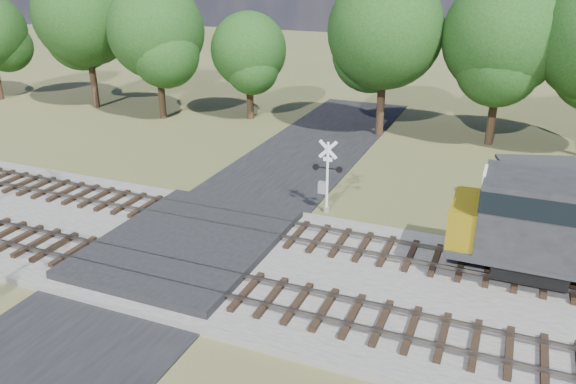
% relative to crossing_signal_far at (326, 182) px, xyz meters
% --- Properties ---
extents(ground, '(160.00, 160.00, 0.00)m').
position_rel_crossing_signal_far_xyz_m(ground, '(-4.06, -6.61, -1.55)').
color(ground, '#464C28').
rests_on(ground, ground).
extents(ballast_bed, '(140.00, 10.00, 0.30)m').
position_rel_crossing_signal_far_xyz_m(ballast_bed, '(5.94, -6.11, -1.40)').
color(ballast_bed, gray).
rests_on(ballast_bed, ground).
extents(road, '(7.00, 60.00, 0.08)m').
position_rel_crossing_signal_far_xyz_m(road, '(-4.06, -6.61, -1.51)').
color(road, black).
rests_on(road, ground).
extents(crossing_panel, '(7.00, 9.00, 0.62)m').
position_rel_crossing_signal_far_xyz_m(crossing_panel, '(-4.06, -6.11, -1.23)').
color(crossing_panel, '#262628').
rests_on(crossing_panel, ground).
extents(track_near, '(140.00, 2.60, 0.33)m').
position_rel_crossing_signal_far_xyz_m(track_near, '(-0.93, -8.61, -1.13)').
color(track_near, black).
rests_on(track_near, ballast_bed).
extents(track_far, '(140.00, 2.60, 0.33)m').
position_rel_crossing_signal_far_xyz_m(track_far, '(-0.93, -3.61, -1.13)').
color(track_far, black).
rests_on(track_far, ballast_bed).
extents(crossing_signal_far, '(1.50, 0.32, 3.72)m').
position_rel_crossing_signal_far_xyz_m(crossing_signal_far, '(0.00, 0.00, 0.00)').
color(crossing_signal_far, silver).
rests_on(crossing_signal_far, ground).
extents(equipment_shed, '(4.78, 4.78, 2.60)m').
position_rel_crossing_signal_far_xyz_m(equipment_shed, '(9.81, 3.19, -0.23)').
color(equipment_shed, '#45321D').
rests_on(equipment_shed, ground).
extents(treeline, '(83.97, 10.20, 11.68)m').
position_rel_crossing_signal_far_xyz_m(treeline, '(3.22, 13.61, 5.35)').
color(treeline, black).
rests_on(treeline, ground).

